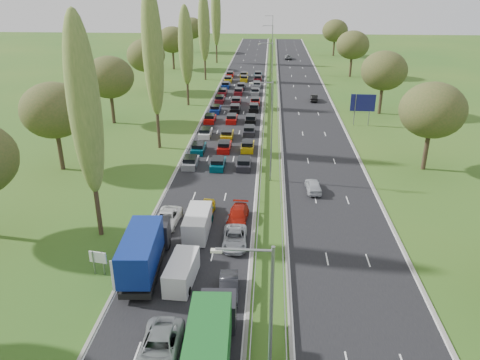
# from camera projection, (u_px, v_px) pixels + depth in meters

# --- Properties ---
(ground) EXTENTS (260.00, 260.00, 0.00)m
(ground) POSITION_uv_depth(u_px,v_px,m) (271.00, 105.00, 90.32)
(ground) COLOR #27581B
(ground) RESTS_ON ground
(near_carriageway) EXTENTS (10.50, 215.00, 0.04)m
(near_carriageway) POSITION_uv_depth(u_px,v_px,m) (237.00, 101.00, 93.02)
(near_carriageway) COLOR black
(near_carriageway) RESTS_ON ground
(far_carriageway) EXTENTS (10.50, 215.00, 0.04)m
(far_carriageway) POSITION_uv_depth(u_px,v_px,m) (306.00, 102.00, 92.22)
(far_carriageway) COLOR black
(far_carriageway) RESTS_ON ground
(central_reservation) EXTENTS (2.36, 215.00, 0.32)m
(central_reservation) POSITION_uv_depth(u_px,v_px,m) (271.00, 99.00, 92.40)
(central_reservation) COLOR gray
(central_reservation) RESTS_ON ground
(lamp_columns) EXTENTS (0.18, 140.18, 12.00)m
(lamp_columns) POSITION_uv_depth(u_px,v_px,m) (272.00, 76.00, 86.12)
(lamp_columns) COLOR gray
(lamp_columns) RESTS_ON ground
(poplar_row) EXTENTS (2.80, 127.80, 22.44)m
(poplar_row) POSITION_uv_depth(u_px,v_px,m) (174.00, 46.00, 75.54)
(poplar_row) COLOR #2D2116
(poplar_row) RESTS_ON ground
(woodland_left) EXTENTS (8.00, 166.00, 11.10)m
(woodland_left) POSITION_uv_depth(u_px,v_px,m) (102.00, 81.00, 72.93)
(woodland_left) COLOR #2D2116
(woodland_left) RESTS_ON ground
(woodland_right) EXTENTS (8.00, 153.00, 11.10)m
(woodland_right) POSITION_uv_depth(u_px,v_px,m) (396.00, 80.00, 73.91)
(woodland_right) COLOR #2D2116
(woodland_right) RESTS_ON ground
(traffic_queue_fill) EXTENTS (9.01, 65.63, 0.80)m
(traffic_queue_fill) POSITION_uv_depth(u_px,v_px,m) (236.00, 105.00, 88.49)
(traffic_queue_fill) COLOR slate
(traffic_queue_fill) RESTS_ON ground
(near_car_2) EXTENTS (2.59, 5.03, 1.36)m
(near_car_2) POSITION_uv_depth(u_px,v_px,m) (167.00, 218.00, 45.91)
(near_car_2) COLOR silver
(near_car_2) RESTS_ON near_carriageway
(near_car_6) EXTENTS (2.61, 5.56, 1.54)m
(near_car_6) POSITION_uv_depth(u_px,v_px,m) (159.00, 348.00, 29.66)
(near_car_6) COLOR gray
(near_car_6) RESTS_ON near_carriageway
(near_car_7) EXTENTS (2.18, 4.62, 1.30)m
(near_car_7) POSITION_uv_depth(u_px,v_px,m) (201.00, 222.00, 45.36)
(near_car_7) COLOR #044643
(near_car_7) RESTS_ON near_carriageway
(near_car_8) EXTENTS (1.78, 3.98, 1.33)m
(near_car_8) POSITION_uv_depth(u_px,v_px,m) (206.00, 209.00, 47.84)
(near_car_8) COLOR gold
(near_car_8) RESTS_ON near_carriageway
(near_car_9) EXTENTS (1.71, 4.20, 1.35)m
(near_car_9) POSITION_uv_depth(u_px,v_px,m) (229.00, 287.00, 35.63)
(near_car_9) COLOR black
(near_car_9) RESTS_ON near_carriageway
(near_car_10) EXTENTS (2.33, 4.78, 1.31)m
(near_car_10) POSITION_uv_depth(u_px,v_px,m) (235.00, 238.00, 42.48)
(near_car_10) COLOR #ABAFB5
(near_car_10) RESTS_ON near_carriageway
(near_car_11) EXTENTS (2.16, 4.75, 1.35)m
(near_car_11) POSITION_uv_depth(u_px,v_px,m) (238.00, 215.00, 46.54)
(near_car_11) COLOR #9C1509
(near_car_11) RESTS_ON near_carriageway
(far_car_0) EXTENTS (1.82, 4.14, 1.39)m
(far_car_0) POSITION_uv_depth(u_px,v_px,m) (313.00, 186.00, 53.19)
(far_car_0) COLOR #AFB3BA
(far_car_0) RESTS_ON far_carriageway
(far_car_1) EXTENTS (1.65, 4.03, 1.30)m
(far_car_1) POSITION_uv_depth(u_px,v_px,m) (314.00, 98.00, 93.00)
(far_car_1) COLOR black
(far_car_1) RESTS_ON far_carriageway
(far_car_2) EXTENTS (2.26, 4.79, 1.32)m
(far_car_2) POSITION_uv_depth(u_px,v_px,m) (288.00, 57.00, 142.22)
(far_car_2) COLOR slate
(far_car_2) RESTS_ON far_carriageway
(blue_lorry) EXTENTS (2.55, 9.19, 3.88)m
(blue_lorry) POSITION_uv_depth(u_px,v_px,m) (144.00, 250.00, 38.06)
(blue_lorry) COLOR black
(blue_lorry) RESTS_ON near_carriageway
(white_van_front) EXTENTS (1.93, 4.93, 1.98)m
(white_van_front) POSITION_uv_depth(u_px,v_px,m) (182.00, 270.00, 37.21)
(white_van_front) COLOR silver
(white_van_front) RESTS_ON near_carriageway
(white_van_rear) EXTENTS (2.14, 5.45, 2.19)m
(white_van_rear) POSITION_uv_depth(u_px,v_px,m) (198.00, 222.00, 44.37)
(white_van_rear) COLOR silver
(white_van_rear) RESTS_ON near_carriageway
(info_sign) EXTENTS (1.49, 0.36, 2.10)m
(info_sign) POSITION_uv_depth(u_px,v_px,m) (98.00, 260.00, 37.93)
(info_sign) COLOR gray
(info_sign) RESTS_ON ground
(direction_sign) EXTENTS (4.00, 0.26, 5.20)m
(direction_sign) POSITION_uv_depth(u_px,v_px,m) (363.00, 104.00, 76.36)
(direction_sign) COLOR gray
(direction_sign) RESTS_ON ground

